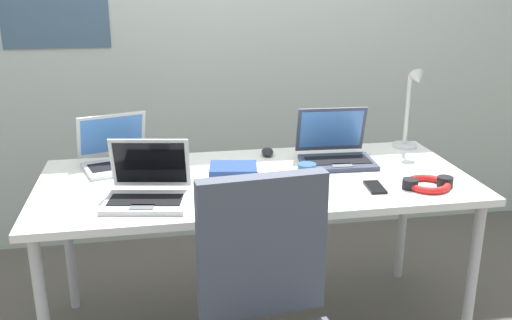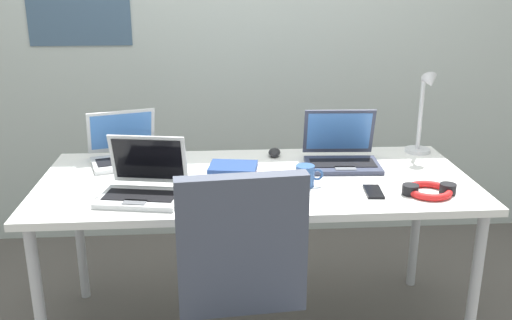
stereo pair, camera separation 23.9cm
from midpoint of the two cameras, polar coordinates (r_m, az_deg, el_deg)
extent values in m
cube|color=#B2BCB7|center=(3.37, -5.48, 13.64)|extent=(6.00, 0.12, 2.60)
cube|color=white|center=(2.42, -2.83, -2.18)|extent=(1.80, 0.80, 0.03)
cylinder|color=#B2B5BA|center=(2.52, 18.07, -11.47)|extent=(0.04, 0.04, 0.71)
cylinder|color=#B2B5BA|center=(2.91, -20.38, -7.58)|extent=(0.04, 0.04, 0.71)
cylinder|color=#B2B5BA|center=(3.07, 12.24, -5.44)|extent=(0.04, 0.04, 0.71)
cylinder|color=silver|center=(2.90, 12.24, 1.39)|extent=(0.12, 0.12, 0.02)
cylinder|color=silver|center=(2.85, 12.48, 4.81)|extent=(0.02, 0.02, 0.34)
cylinder|color=silver|center=(2.78, 13.04, 8.02)|extent=(0.01, 0.08, 0.01)
cone|color=silver|center=(2.74, 13.36, 7.87)|extent=(0.07, 0.09, 0.09)
cube|color=#B7BABC|center=(2.62, -15.79, -0.69)|extent=(0.36, 0.29, 0.02)
cube|color=black|center=(2.61, -15.81, -0.45)|extent=(0.29, 0.19, 0.00)
cube|color=#595B60|center=(2.55, -15.48, -0.89)|extent=(0.10, 0.07, 0.00)
cube|color=#B7BABC|center=(2.71, -16.60, 2.38)|extent=(0.32, 0.16, 0.20)
cube|color=#3F72BF|center=(2.71, -16.58, 2.39)|extent=(0.28, 0.13, 0.17)
cube|color=#B7BABC|center=(2.20, -13.97, -4.19)|extent=(0.34, 0.26, 0.02)
cube|color=black|center=(2.19, -14.00, -3.91)|extent=(0.29, 0.16, 0.00)
cube|color=#595B60|center=(2.13, -14.42, -4.60)|extent=(0.09, 0.06, 0.00)
cube|color=#B7BABC|center=(2.28, -13.43, -0.33)|extent=(0.31, 0.11, 0.21)
cube|color=black|center=(2.27, -13.46, -0.35)|extent=(0.28, 0.09, 0.17)
cube|color=#33384C|center=(2.58, 5.51, -0.29)|extent=(0.33, 0.24, 0.02)
cube|color=black|center=(2.58, 5.52, -0.05)|extent=(0.29, 0.14, 0.00)
cube|color=#595B60|center=(2.51, 5.87, -0.57)|extent=(0.09, 0.05, 0.00)
cube|color=#33384C|center=(2.68, 4.94, 3.03)|extent=(0.33, 0.08, 0.22)
cube|color=#3F72BF|center=(2.67, 4.96, 3.03)|extent=(0.29, 0.07, 0.18)
ellipsoid|color=black|center=(2.70, -1.38, 0.77)|extent=(0.07, 0.10, 0.03)
cube|color=black|center=(2.32, 8.86, -2.73)|extent=(0.07, 0.14, 0.01)
torus|color=red|center=(2.37, 13.94, -2.38)|extent=(0.18, 0.18, 0.03)
cylinder|color=black|center=(2.34, 12.27, -2.38)|extent=(0.06, 0.06, 0.04)
cylinder|color=black|center=(2.40, 15.59, -2.12)|extent=(0.06, 0.06, 0.04)
cube|color=maroon|center=(2.40, -4.84, -1.57)|extent=(0.19, 0.17, 0.03)
cube|color=navy|center=(2.39, -5.14, -0.89)|extent=(0.22, 0.18, 0.03)
cylinder|color=#2D518C|center=(2.33, 2.14, -1.46)|extent=(0.08, 0.08, 0.09)
torus|color=#2D518C|center=(2.34, 3.34, -1.28)|extent=(0.05, 0.01, 0.05)
cube|color=#474C5B|center=(1.86, -3.10, -8.62)|extent=(0.42, 0.10, 0.48)
camera|label=1|loc=(0.12, -92.86, -0.95)|focal=40.33mm
camera|label=2|loc=(0.12, 87.14, 0.95)|focal=40.33mm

